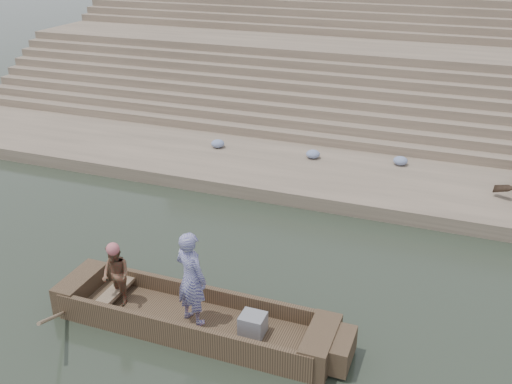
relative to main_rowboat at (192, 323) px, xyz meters
The scene contains 11 objects.
ground 1.72m from the main_rowboat, ahead, with size 120.00×120.00×0.00m, color #253024.
lower_landing 7.93m from the main_rowboat, 77.63° to the left, with size 32.00×4.00×0.40m, color gray.
mid_landing 15.39m from the main_rowboat, 83.64° to the left, with size 32.00×3.00×2.80m, color gray.
upper_landing 22.45m from the main_rowboat, 85.63° to the left, with size 32.00×3.00×5.20m, color gray.
ghat_steps 17.11m from the main_rowboat, 84.27° to the left, with size 32.00×11.00×5.20m.
main_rowboat is the anchor object (origin of this frame).
rowboat_trim 0.29m from the main_rowboat, ahead, with size 6.04×2.63×1.97m.
standing_man 1.07m from the main_rowboat, 43.86° to the right, with size 0.70×0.46×1.92m, color navy.
rowing_man 1.78m from the main_rowboat, behind, with size 0.63×0.49×1.30m, color #21633D.
television 1.28m from the main_rowboat, ahead, with size 0.46×0.42×0.40m.
cloth_bundles 9.02m from the main_rowboat, 73.97° to the left, with size 14.10×1.02×0.26m.
Camera 1 is at (2.68, -7.85, 7.13)m, focal length 40.59 mm.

